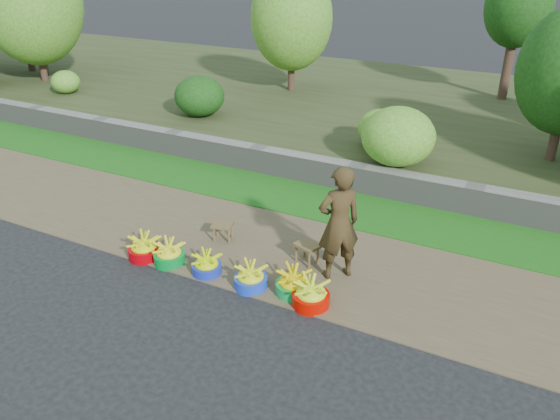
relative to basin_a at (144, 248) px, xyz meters
The scene contains 15 objects.
ground_plane 2.10m from the basin_a, ahead, with size 120.00×120.00×0.00m, color black.
dirt_shoulder 2.36m from the basin_a, 27.43° to the left, with size 80.00×2.50×0.02m, color brown.
grass_verge 3.73m from the basin_a, 55.92° to the left, with size 80.00×1.50×0.04m, color #1C6116.
retaining_wall 4.45m from the basin_a, 62.06° to the left, with size 80.00×0.35×0.55m, color slate.
earth_bank 9.08m from the basin_a, 76.71° to the left, with size 80.00×10.00×0.50m, color #343E1F.
vegetation 8.35m from the basin_a, 55.60° to the left, with size 34.27×8.38×4.34m.
basin_a is the anchor object (origin of this frame).
basin_b 0.45m from the basin_a, ahead, with size 0.48×0.48×0.36m.
basin_c 1.13m from the basin_a, ahead, with size 0.45×0.45×0.34m.
basin_d 1.90m from the basin_a, ahead, with size 0.48×0.48×0.36m.
basin_e 2.52m from the basin_a, ahead, with size 0.51×0.51×0.38m.
basin_f 2.84m from the basin_a, ahead, with size 0.52×0.52×0.39m.
stool_left 1.30m from the basin_a, 51.48° to the left, with size 0.39×0.34×0.29m.
stool_right 2.55m from the basin_a, 23.35° to the left, with size 0.43×0.38×0.32m.
vendor_woman 3.10m from the basin_a, 17.20° to the left, with size 0.63×0.42×1.74m, color black.
Camera 1 is at (3.18, -5.41, 4.53)m, focal length 35.00 mm.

